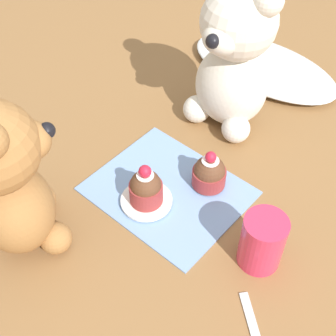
{
  "coord_description": "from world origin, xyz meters",
  "views": [
    {
      "loc": [
        0.32,
        -0.37,
        0.58
      ],
      "look_at": [
        0.0,
        0.0,
        0.06
      ],
      "focal_mm": 50.0,
      "sensor_mm": 36.0,
      "label": 1
    }
  ],
  "objects_px": {
    "teddy_bear_cream": "(233,58)",
    "cupcake_near_tan_bear": "(146,188)",
    "juice_glass": "(262,241)",
    "teddy_bear_tan": "(7,179)",
    "cupcake_near_cream_bear": "(209,173)",
    "saucer_plate": "(146,200)"
  },
  "relations": [
    {
      "from": "teddy_bear_cream",
      "to": "cupcake_near_tan_bear",
      "type": "bearing_deg",
      "value": -86.37
    },
    {
      "from": "cupcake_near_tan_bear",
      "to": "juice_glass",
      "type": "xyz_separation_m",
      "value": [
        0.19,
        0.03,
        0.0
      ]
    },
    {
      "from": "teddy_bear_tan",
      "to": "cupcake_near_tan_bear",
      "type": "distance_m",
      "value": 0.21
    },
    {
      "from": "teddy_bear_cream",
      "to": "juice_glass",
      "type": "height_order",
      "value": "teddy_bear_cream"
    },
    {
      "from": "teddy_bear_cream",
      "to": "cupcake_near_cream_bear",
      "type": "relative_size",
      "value": 3.91
    },
    {
      "from": "teddy_bear_cream",
      "to": "juice_glass",
      "type": "distance_m",
      "value": 0.32
    },
    {
      "from": "teddy_bear_cream",
      "to": "juice_glass",
      "type": "relative_size",
      "value": 3.11
    },
    {
      "from": "teddy_bear_tan",
      "to": "cupcake_near_cream_bear",
      "type": "xyz_separation_m",
      "value": [
        0.14,
        0.26,
        -0.1
      ]
    },
    {
      "from": "saucer_plate",
      "to": "juice_glass",
      "type": "distance_m",
      "value": 0.19
    },
    {
      "from": "saucer_plate",
      "to": "cupcake_near_tan_bear",
      "type": "bearing_deg",
      "value": -90.0
    },
    {
      "from": "teddy_bear_tan",
      "to": "juice_glass",
      "type": "relative_size",
      "value": 2.94
    },
    {
      "from": "teddy_bear_cream",
      "to": "saucer_plate",
      "type": "distance_m",
      "value": 0.28
    },
    {
      "from": "juice_glass",
      "to": "teddy_bear_tan",
      "type": "bearing_deg",
      "value": -145.59
    },
    {
      "from": "saucer_plate",
      "to": "cupcake_near_tan_bear",
      "type": "distance_m",
      "value": 0.03
    },
    {
      "from": "teddy_bear_cream",
      "to": "saucer_plate",
      "type": "xyz_separation_m",
      "value": [
        0.03,
        -0.25,
        -0.13
      ]
    },
    {
      "from": "teddy_bear_tan",
      "to": "cupcake_near_cream_bear",
      "type": "relative_size",
      "value": 3.69
    },
    {
      "from": "teddy_bear_cream",
      "to": "teddy_bear_tan",
      "type": "xyz_separation_m",
      "value": [
        -0.07,
        -0.41,
        -0.01
      ]
    },
    {
      "from": "cupcake_near_cream_bear",
      "to": "saucer_plate",
      "type": "distance_m",
      "value": 0.11
    },
    {
      "from": "juice_glass",
      "to": "teddy_bear_cream",
      "type": "bearing_deg",
      "value": 134.91
    },
    {
      "from": "saucer_plate",
      "to": "teddy_bear_cream",
      "type": "bearing_deg",
      "value": 96.07
    },
    {
      "from": "cupcake_near_cream_bear",
      "to": "cupcake_near_tan_bear",
      "type": "relative_size",
      "value": 0.93
    },
    {
      "from": "teddy_bear_cream",
      "to": "saucer_plate",
      "type": "relative_size",
      "value": 3.34
    }
  ]
}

